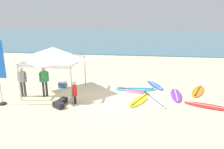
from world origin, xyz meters
TOP-DOWN VIEW (x-y plane):
  - ground_plane at (0.00, 0.00)m, footprint 80.00×80.00m
  - sea at (0.00, 30.55)m, footprint 80.00×36.00m
  - canopy_tent at (-3.18, 0.41)m, footprint 2.99×2.99m
  - surfboard_white at (2.64, -0.23)m, footprint 1.32×2.08m
  - surfboard_orange at (5.30, 1.61)m, footprint 1.48×2.41m
  - surfboard_purple at (3.89, 0.79)m, footprint 0.74×2.27m
  - surfboard_red at (5.27, -0.59)m, footprint 2.46×1.40m
  - surfboard_pink at (1.32, 1.28)m, footprint 2.25×1.48m
  - surfboard_blue at (2.78, 2.45)m, footprint 1.29×2.11m
  - surfboard_cyan at (1.54, 1.50)m, footprint 2.61×0.94m
  - surfboard_yellow at (1.82, -0.20)m, footprint 1.55×2.35m
  - person_grey at (-4.78, -0.43)m, footprint 0.55×0.23m
  - person_green at (-3.57, -0.25)m, footprint 0.43×0.40m
  - person_red at (-1.60, -0.96)m, footprint 0.32×0.53m
  - banner_flag at (-5.20, -1.64)m, footprint 0.60×0.36m
  - gear_bag_near_tent at (-2.27, -1.66)m, footprint 0.68×0.60m
  - gear_bag_by_pole at (-2.25, -1.16)m, footprint 0.44×0.65m
  - cooler_box at (-3.12, 1.34)m, footprint 0.50×0.36m

SIDE VIEW (x-z plane):
  - ground_plane at x=0.00m, z-range 0.00..0.00m
  - surfboard_cyan at x=1.54m, z-range -0.06..0.13m
  - surfboard_red at x=5.27m, z-range -0.06..0.13m
  - surfboard_orange at x=5.30m, z-range -0.06..0.13m
  - surfboard_yellow at x=1.82m, z-range -0.06..0.13m
  - surfboard_purple at x=3.89m, z-range -0.06..0.13m
  - surfboard_pink at x=1.32m, z-range -0.06..0.13m
  - surfboard_blue at x=2.78m, z-range -0.06..0.13m
  - surfboard_white at x=2.64m, z-range -0.06..0.13m
  - sea at x=0.00m, z-range 0.00..0.10m
  - gear_bag_near_tent at x=-2.27m, z-range 0.00..0.28m
  - gear_bag_by_pole at x=-2.25m, z-range 0.00..0.28m
  - cooler_box at x=-3.12m, z-range 0.00..0.39m
  - person_red at x=-1.60m, z-range 0.06..1.26m
  - person_grey at x=-4.78m, z-range 0.13..1.84m
  - person_green at x=-3.57m, z-range 0.13..1.84m
  - banner_flag at x=-5.20m, z-range -0.13..3.27m
  - canopy_tent at x=-3.18m, z-range 1.01..3.76m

